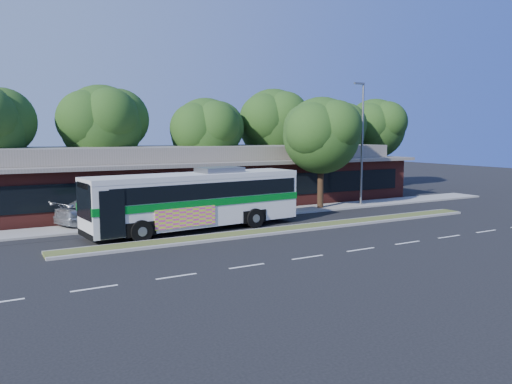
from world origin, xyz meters
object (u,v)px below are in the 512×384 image
at_px(sedan, 101,211).
at_px(sidewalk_tree, 325,134).
at_px(transit_bus, 197,196).
at_px(lamp_post, 362,140).

relative_size(sedan, sidewalk_tree, 0.68).
xyz_separation_m(transit_bus, sidewalk_tree, (11.12, 3.13, 3.45)).
xyz_separation_m(sedan, sidewalk_tree, (15.39, -1.47, 4.59)).
height_order(transit_bus, sidewalk_tree, sidewalk_tree).
xyz_separation_m(transit_bus, sedan, (-4.27, 4.60, -1.14)).
bearing_deg(lamp_post, sedan, 174.46).
distance_m(lamp_post, sidewalk_tree, 3.23).
bearing_deg(sidewalk_tree, transit_bus, -164.29).
distance_m(sedan, sidewalk_tree, 16.13).
height_order(lamp_post, sedan, lamp_post).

